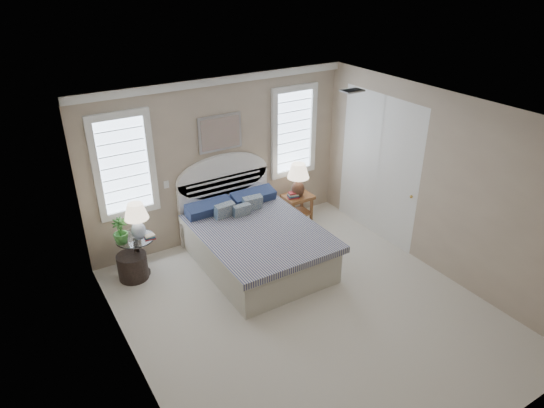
{
  "coord_description": "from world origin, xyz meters",
  "views": [
    {
      "loc": [
        -3.13,
        -4.17,
        4.26
      ],
      "look_at": [
        0.05,
        1.0,
        1.19
      ],
      "focal_mm": 32.0,
      "sensor_mm": 36.0,
      "label": 1
    }
  ],
  "objects": [
    {
      "name": "wall_right",
      "position": [
        2.25,
        0.0,
        1.35
      ],
      "size": [
        0.02,
        5.0,
        2.7
      ],
      "primitive_type": "cube",
      "color": "tan",
      "rests_on": "floor"
    },
    {
      "name": "bed",
      "position": [
        0.0,
        1.46,
        0.39
      ],
      "size": [
        1.72,
        2.28,
        1.47
      ],
      "color": "#B7B2A0",
      "rests_on": "floor"
    },
    {
      "name": "switch_plate",
      "position": [
        -0.95,
        2.48,
        1.15
      ],
      "size": [
        0.08,
        0.01,
        0.12
      ],
      "primitive_type": "cube",
      "color": "white",
      "rests_on": "wall_back"
    },
    {
      "name": "floor",
      "position": [
        0.0,
        0.0,
        0.0
      ],
      "size": [
        4.5,
        5.0,
        0.01
      ],
      "primitive_type": "cube",
      "color": "beige",
      "rests_on": "ground"
    },
    {
      "name": "window_right",
      "position": [
        1.4,
        2.48,
        1.6
      ],
      "size": [
        0.9,
        0.06,
        1.6
      ],
      "primitive_type": "cube",
      "color": "#C9E2FF",
      "rests_on": "wall_back"
    },
    {
      "name": "closet_door",
      "position": [
        2.23,
        1.2,
        1.2
      ],
      "size": [
        0.02,
        1.8,
        2.4
      ],
      "primitive_type": "cube",
      "color": "white",
      "rests_on": "floor"
    },
    {
      "name": "painting",
      "position": [
        0.0,
        2.46,
        1.82
      ],
      "size": [
        0.74,
        0.04,
        0.58
      ],
      "primitive_type": "cube",
      "color": "silver",
      "rests_on": "wall_back"
    },
    {
      "name": "wall_back",
      "position": [
        0.0,
        2.5,
        1.35
      ],
      "size": [
        4.5,
        0.02,
        2.7
      ],
      "primitive_type": "cube",
      "color": "tan",
      "rests_on": "floor"
    },
    {
      "name": "ceiling",
      "position": [
        0.0,
        0.0,
        2.7
      ],
      "size": [
        4.5,
        5.0,
        0.01
      ],
      "primitive_type": "cube",
      "color": "white",
      "rests_on": "wall_back"
    },
    {
      "name": "window_left",
      "position": [
        -1.55,
        2.48,
        1.6
      ],
      "size": [
        0.9,
        0.06,
        1.6
      ],
      "primitive_type": "cube",
      "color": "#C9E2FF",
      "rests_on": "wall_back"
    },
    {
      "name": "floor_pot",
      "position": [
        -1.75,
        2.0,
        0.2
      ],
      "size": [
        0.58,
        0.58,
        0.4
      ],
      "primitive_type": "cylinder",
      "rotation": [
        0.0,
        0.0,
        -0.43
      ],
      "color": "black",
      "rests_on": "floor"
    },
    {
      "name": "lamp_right",
      "position": [
        1.28,
        2.12,
        0.91
      ],
      "size": [
        0.48,
        0.48,
        0.62
      ],
      "rotation": [
        0.0,
        0.0,
        -0.32
      ],
      "color": "black",
      "rests_on": "nightstand_right"
    },
    {
      "name": "side_table_left",
      "position": [
        -1.65,
        2.05,
        0.39
      ],
      "size": [
        0.56,
        0.56,
        0.63
      ],
      "color": "black",
      "rests_on": "floor"
    },
    {
      "name": "wall_left",
      "position": [
        -2.25,
        0.0,
        1.35
      ],
      "size": [
        0.02,
        5.0,
        2.7
      ],
      "primitive_type": "cube",
      "color": "tan",
      "rests_on": "floor"
    },
    {
      "name": "crown_molding",
      "position": [
        0.0,
        2.46,
        2.64
      ],
      "size": [
        4.5,
        0.08,
        0.12
      ],
      "primitive_type": "cube",
      "color": "white",
      "rests_on": "wall_back"
    },
    {
      "name": "books_right",
      "position": [
        1.18,
        2.11,
        0.58
      ],
      "size": [
        0.22,
        0.19,
        0.11
      ],
      "rotation": [
        0.0,
        0.0,
        -0.29
      ],
      "color": "maroon",
      "rests_on": "nightstand_right"
    },
    {
      "name": "books_left",
      "position": [
        -1.47,
        1.91,
        0.66
      ],
      "size": [
        0.16,
        0.13,
        0.06
      ],
      "rotation": [
        0.0,
        0.0,
        -0.09
      ],
      "color": "maroon",
      "rests_on": "side_table_left"
    },
    {
      "name": "potted_plant",
      "position": [
        -1.85,
        2.01,
        0.82
      ],
      "size": [
        0.22,
        0.22,
        0.38
      ],
      "primitive_type": "imported",
      "rotation": [
        0.0,
        0.0,
        -0.03
      ],
      "color": "#3B7B31",
      "rests_on": "side_table_left"
    },
    {
      "name": "lamp_left",
      "position": [
        -1.59,
        2.01,
        0.97
      ],
      "size": [
        0.46,
        0.46,
        0.57
      ],
      "rotation": [
        0.0,
        0.0,
        -0.41
      ],
      "color": "white",
      "rests_on": "side_table_left"
    },
    {
      "name": "hvac_vent",
      "position": [
        1.2,
        0.8,
        2.68
      ],
      "size": [
        0.3,
        0.2,
        0.02
      ],
      "primitive_type": "cube",
      "color": "#B2B2B2",
      "rests_on": "ceiling"
    },
    {
      "name": "nightstand_right",
      "position": [
        1.3,
        2.15,
        0.39
      ],
      "size": [
        0.5,
        0.4,
        0.53
      ],
      "color": "brown",
      "rests_on": "floor"
    }
  ]
}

